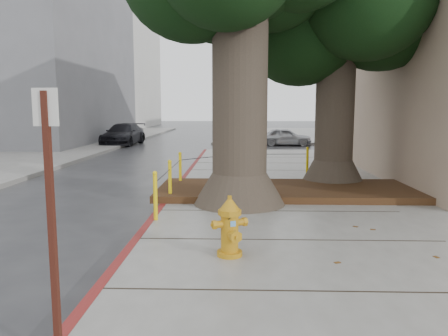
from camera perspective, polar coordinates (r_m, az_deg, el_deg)
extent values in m
plane|color=#28282B|center=(7.25, 4.49, -10.42)|extent=(140.00, 140.00, 0.00)
cube|color=slate|center=(37.48, 11.57, 4.34)|extent=(16.00, 20.00, 0.15)
cube|color=maroon|center=(9.77, -8.05, -5.21)|extent=(0.14, 26.00, 0.16)
cube|color=black|center=(11.04, 8.24, -2.88)|extent=(6.40, 2.60, 0.16)
cube|color=slate|center=(32.60, -25.72, 13.67)|extent=(12.00, 16.00, 12.00)
cube|color=silver|center=(54.73, -16.36, 13.03)|extent=(12.00, 18.00, 15.00)
cone|color=#4C3F33|center=(9.74, 2.02, -2.63)|extent=(2.04, 2.04, 0.70)
cylinder|color=#4C3F33|center=(9.58, 2.08, 9.40)|extent=(1.20, 1.20, 4.22)
cone|color=#4C3F33|center=(12.49, 14.00, -0.53)|extent=(1.77, 1.77, 0.70)
cylinder|color=#4C3F33|center=(12.36, 14.28, 7.84)|extent=(1.04, 1.04, 3.84)
sphere|color=black|center=(13.31, 19.20, 19.21)|extent=(3.00, 3.00, 3.00)
cylinder|color=yellow|center=(8.39, -8.95, -3.73)|extent=(0.08, 0.08, 0.90)
sphere|color=yellow|center=(8.31, -9.02, -0.69)|extent=(0.09, 0.09, 0.09)
cylinder|color=yellow|center=(10.14, -7.07, -1.69)|extent=(0.08, 0.08, 0.90)
sphere|color=yellow|center=(10.07, -7.11, 0.83)|extent=(0.09, 0.09, 0.09)
cylinder|color=yellow|center=(11.90, -5.74, -0.26)|extent=(0.08, 0.08, 0.90)
sphere|color=yellow|center=(11.84, -5.77, 1.90)|extent=(0.09, 0.09, 0.09)
cylinder|color=yellow|center=(13.28, 1.54, 0.62)|extent=(0.08, 0.08, 0.90)
sphere|color=yellow|center=(13.23, 1.55, 2.56)|extent=(0.09, 0.09, 0.09)
cylinder|color=yellow|center=(13.65, 10.82, 0.68)|extent=(0.08, 0.08, 0.90)
sphere|color=yellow|center=(13.60, 10.87, 2.56)|extent=(0.09, 0.09, 0.09)
cylinder|color=black|center=(9.22, -7.95, -0.96)|extent=(0.02, 1.80, 0.02)
cylinder|color=black|center=(10.98, -6.37, 0.47)|extent=(0.02, 1.80, 0.02)
cylinder|color=black|center=(12.53, -1.91, 1.43)|extent=(1.51, 1.51, 0.02)
cylinder|color=black|center=(13.39, 6.26, 1.80)|extent=(2.20, 0.22, 0.02)
cylinder|color=orange|center=(6.43, 0.73, -11.07)|extent=(0.48, 0.48, 0.07)
cylinder|color=orange|center=(6.34, 0.74, -8.42)|extent=(0.33, 0.33, 0.57)
cylinder|color=orange|center=(6.26, 0.74, -5.80)|extent=(0.44, 0.44, 0.08)
cone|color=orange|center=(6.24, 0.74, -4.83)|extent=(0.41, 0.41, 0.16)
cylinder|color=orange|center=(6.21, 0.74, -3.90)|extent=(0.08, 0.08, 0.06)
cylinder|color=orange|center=(6.25, -0.54, -7.35)|extent=(0.19, 0.16, 0.10)
cylinder|color=orange|center=(6.36, 1.99, -7.09)|extent=(0.19, 0.16, 0.10)
cylinder|color=orange|center=(6.22, 1.22, -8.75)|extent=(0.20, 0.21, 0.15)
cube|color=#5999D8|center=(6.18, 1.20, -7.30)|extent=(0.08, 0.04, 0.08)
cube|color=#471911|center=(4.09, -21.58, -6.72)|extent=(0.06, 0.06, 2.26)
cube|color=silver|center=(3.96, -22.31, 7.37)|extent=(0.23, 0.04, 0.32)
imported|color=#AEAFB4|center=(26.71, 7.99, 4.06)|extent=(3.17, 1.30, 1.08)
imported|color=maroon|center=(26.72, 22.55, 3.59)|extent=(3.47, 1.38, 1.12)
imported|color=black|center=(27.69, -13.01, 4.31)|extent=(2.12, 4.64, 1.32)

